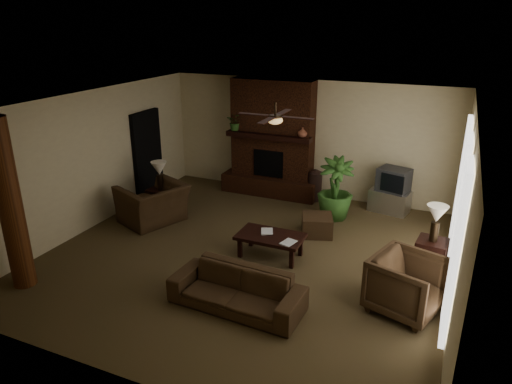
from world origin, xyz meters
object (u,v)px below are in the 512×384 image
at_px(tv_stand, 389,201).
at_px(lamp_right, 437,217).
at_px(floor_plant, 335,202).
at_px(floor_vase, 315,183).
at_px(lamp_left, 159,170).
at_px(side_table_left, 161,200).
at_px(coffee_table, 270,238).
at_px(ottoman, 317,225).
at_px(sofa, 237,284).
at_px(armchair_left, 153,198).
at_px(log_column, 10,206).
at_px(side_table_right, 431,255).
at_px(armchair_right, 407,282).

height_order(tv_stand, lamp_right, lamp_right).
bearing_deg(tv_stand, floor_plant, -129.94).
relative_size(floor_vase, lamp_left, 1.18).
bearing_deg(floor_plant, lamp_right, -35.81).
xyz_separation_m(side_table_left, lamp_left, (0.05, -0.06, 0.73)).
height_order(lamp_left, lamp_right, same).
bearing_deg(coffee_table, side_table_left, 162.08).
xyz_separation_m(floor_plant, lamp_left, (-3.62, -1.27, 0.62)).
relative_size(ottoman, floor_plant, 0.44).
relative_size(sofa, floor_vase, 2.64).
xyz_separation_m(sofa, armchair_left, (-3.01, 2.13, 0.16)).
height_order(log_column, side_table_right, log_column).
distance_m(armchair_left, lamp_left, 0.67).
bearing_deg(coffee_table, lamp_left, 162.81).
height_order(tv_stand, lamp_left, lamp_left).
bearing_deg(floor_vase, lamp_left, -143.97).
height_order(side_table_right, lamp_right, lamp_right).
bearing_deg(side_table_left, side_table_right, -3.06).
relative_size(log_column, side_table_right, 5.09).
bearing_deg(tv_stand, lamp_right, -55.04).
distance_m(tv_stand, floor_plant, 1.36).
bearing_deg(log_column, sofa, 13.08).
xyz_separation_m(lamp_left, side_table_right, (5.73, -0.25, -0.73)).
xyz_separation_m(armchair_right, tv_stand, (-0.80, 3.83, -0.24)).
xyz_separation_m(sofa, coffee_table, (-0.13, 1.69, -0.02)).
bearing_deg(ottoman, side_table_left, -175.94).
bearing_deg(lamp_right, sofa, -137.77).
bearing_deg(armchair_left, side_table_right, 113.91).
distance_m(armchair_left, lamp_right, 5.63).
height_order(log_column, tv_stand, log_column).
bearing_deg(log_column, side_table_right, 27.51).
height_order(coffee_table, floor_vase, floor_vase).
xyz_separation_m(floor_plant, side_table_right, (2.11, -1.52, -0.10)).
bearing_deg(ottoman, sofa, -97.62).
bearing_deg(ottoman, coffee_table, -112.76).
bearing_deg(armchair_left, lamp_left, -144.54).
bearing_deg(armchair_left, tv_stand, 141.29).
relative_size(lamp_left, lamp_right, 1.00).
relative_size(log_column, armchair_right, 2.87).
bearing_deg(armchair_right, lamp_left, 90.27).
height_order(log_column, sofa, log_column).
height_order(armchair_left, tv_stand, armchair_left).
bearing_deg(armchair_right, lamp_right, 7.64).
height_order(sofa, lamp_right, lamp_right).
bearing_deg(side_table_right, lamp_left, 177.50).
relative_size(armchair_right, lamp_right, 1.50).
bearing_deg(side_table_right, tv_stand, 113.92).
xyz_separation_m(log_column, floor_vase, (3.29, 5.55, -0.97)).
distance_m(sofa, coffee_table, 1.69).
height_order(sofa, side_table_right, sofa).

